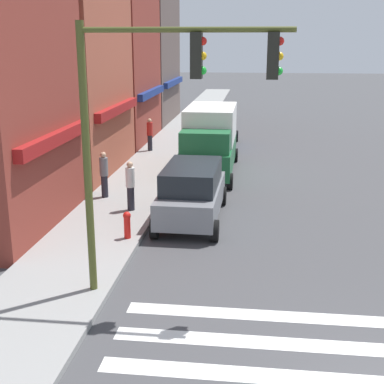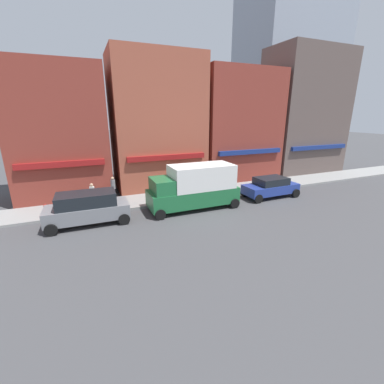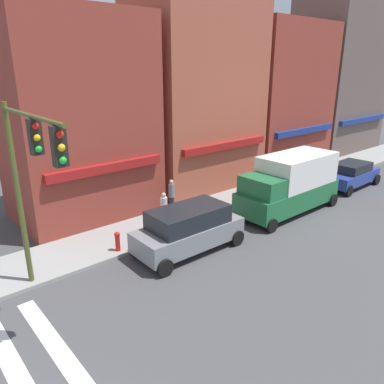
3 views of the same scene
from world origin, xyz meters
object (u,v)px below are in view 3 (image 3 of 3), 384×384
object	(u,v)px
suv_grey	(189,228)
traffic_signal	(30,169)
pedestrian_grey_coat	(172,196)
pedestrian_red_jacket	(281,166)
sedan_blue	(351,174)
pedestrian_white_shirt	(164,210)
fire_hydrant	(117,240)
box_truck_green	(290,183)

from	to	relation	value
suv_grey	traffic_signal	bearing A→B (deg)	-179.59
pedestrian_grey_coat	pedestrian_red_jacket	size ratio (longest dim) A/B	1.00
sedan_blue	pedestrian_white_shirt	size ratio (longest dim) A/B	2.50
suv_grey	pedestrian_red_jacket	distance (m)	11.67
pedestrian_white_shirt	fire_hydrant	distance (m)	2.87
pedestrian_grey_coat	fire_hydrant	distance (m)	4.72
pedestrian_grey_coat	traffic_signal	bearing A→B (deg)	-39.31
pedestrian_red_jacket	pedestrian_white_shirt	bearing A→B (deg)	164.29
pedestrian_grey_coat	pedestrian_white_shirt	bearing A→B (deg)	-21.38
suv_grey	box_truck_green	distance (m)	6.93
traffic_signal	fire_hydrant	xyz separation A→B (m)	(3.50, 1.66, -4.00)
traffic_signal	pedestrian_white_shirt	xyz separation A→B (m)	(6.28, 2.20, -3.54)
box_truck_green	pedestrian_red_jacket	xyz separation A→B (m)	(4.17, 3.67, -0.51)
suv_grey	pedestrian_grey_coat	size ratio (longest dim) A/B	2.67
suv_grey	sedan_blue	distance (m)	13.47
box_truck_green	pedestrian_white_shirt	distance (m)	6.91
suv_grey	fire_hydrant	distance (m)	2.96
fire_hydrant	pedestrian_grey_coat	bearing A→B (deg)	24.15
suv_grey	fire_hydrant	xyz separation A→B (m)	(-2.39, 1.70, -0.42)
box_truck_green	sedan_blue	size ratio (longest dim) A/B	1.40
suv_grey	pedestrian_white_shirt	xyz separation A→B (m)	(0.39, 2.24, 0.04)
pedestrian_grey_coat	pedestrian_white_shirt	xyz separation A→B (m)	(-1.50, -1.38, 0.00)
sedan_blue	pedestrian_white_shirt	xyz separation A→B (m)	(-13.08, 2.24, 0.23)
pedestrian_grey_coat	fire_hydrant	xyz separation A→B (m)	(-4.29, -1.92, -0.46)
sedan_blue	pedestrian_white_shirt	world-z (taller)	pedestrian_white_shirt
sedan_blue	suv_grey	bearing A→B (deg)	178.96
suv_grey	pedestrian_white_shirt	size ratio (longest dim) A/B	2.67
pedestrian_red_jacket	fire_hydrant	distance (m)	13.62
box_truck_green	sedan_blue	xyz separation A→B (m)	(6.56, 0.00, -0.75)
box_truck_green	sedan_blue	bearing A→B (deg)	-0.23
pedestrian_white_shirt	fire_hydrant	bearing A→B (deg)	-83.72
traffic_signal	pedestrian_white_shirt	distance (m)	7.54
pedestrian_red_jacket	box_truck_green	bearing A→B (deg)	-161.96
pedestrian_white_shirt	suv_grey	bearing A→B (deg)	-14.64
sedan_blue	pedestrian_red_jacket	xyz separation A→B (m)	(-2.39, 3.67, 0.23)
box_truck_green	pedestrian_red_jacket	world-z (taller)	box_truck_green
suv_grey	sedan_blue	xyz separation A→B (m)	(13.47, -0.00, -0.19)
box_truck_green	pedestrian_white_shirt	xyz separation A→B (m)	(-6.52, 2.24, -0.51)
pedestrian_red_jacket	traffic_signal	bearing A→B (deg)	168.74
sedan_blue	pedestrian_red_jacket	world-z (taller)	pedestrian_red_jacket
suv_grey	pedestrian_grey_coat	bearing A→B (deg)	63.21
sedan_blue	pedestrian_red_jacket	size ratio (longest dim) A/B	2.50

